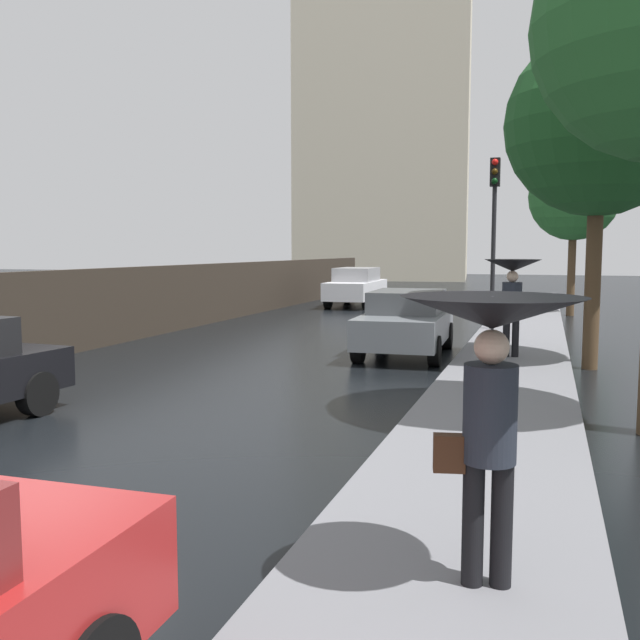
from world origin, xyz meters
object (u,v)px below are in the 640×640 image
object	(u,v)px
pedestrian_with_umbrella_near	(491,352)
traffic_light	(494,212)
car_grey_near_kerb	(406,321)
car_white_far_ahead	(356,286)
street_tree_mid	(599,124)
pedestrian_with_umbrella_far	(512,279)
street_tree_far	(574,197)

from	to	relation	value
pedestrian_with_umbrella_near	traffic_light	bearing A→B (deg)	82.61
car_grey_near_kerb	car_white_far_ahead	xyz separation A→B (m)	(-4.47, 12.42, 0.08)
car_grey_near_kerb	traffic_light	bearing A→B (deg)	69.74
street_tree_mid	pedestrian_with_umbrella_far	bearing A→B (deg)	172.56
car_grey_near_kerb	car_white_far_ahead	size ratio (longest dim) A/B	0.86
car_white_far_ahead	traffic_light	distance (m)	10.18
pedestrian_with_umbrella_near	street_tree_mid	xyz separation A→B (m)	(1.16, 9.82, 2.96)
pedestrian_with_umbrella_far	street_tree_far	size ratio (longest dim) A/B	0.35
car_grey_near_kerb	traffic_light	xyz separation A→B (m)	(1.48, 4.55, 2.58)
traffic_light	street_tree_mid	bearing A→B (deg)	-67.02
car_white_far_ahead	street_tree_mid	distance (m)	15.96
traffic_light	street_tree_far	size ratio (longest dim) A/B	0.81
street_tree_mid	pedestrian_with_umbrella_near	bearing A→B (deg)	-96.72
traffic_light	pedestrian_with_umbrella_near	bearing A→B (deg)	-85.89
street_tree_mid	street_tree_far	xyz separation A→B (m)	(-0.03, 11.47, -0.52)
pedestrian_with_umbrella_far	car_grey_near_kerb	bearing A→B (deg)	155.29
car_white_far_ahead	pedestrian_with_umbrella_far	world-z (taller)	pedestrian_with_umbrella_far
car_grey_near_kerb	car_white_far_ahead	distance (m)	13.20
car_grey_near_kerb	pedestrian_with_umbrella_near	size ratio (longest dim) A/B	2.13
pedestrian_with_umbrella_near	car_grey_near_kerb	bearing A→B (deg)	92.18
car_white_far_ahead	pedestrian_with_umbrella_near	world-z (taller)	pedestrian_with_umbrella_near
car_white_far_ahead	traffic_light	size ratio (longest dim) A/B	1.00
car_white_far_ahead	pedestrian_with_umbrella_near	bearing A→B (deg)	105.54
traffic_light	street_tree_far	bearing A→B (deg)	70.32
car_white_far_ahead	pedestrian_with_umbrella_near	size ratio (longest dim) A/B	2.47
pedestrian_with_umbrella_near	street_tree_mid	world-z (taller)	street_tree_mid
pedestrian_with_umbrella_near	street_tree_mid	distance (m)	10.32
traffic_light	car_grey_near_kerb	bearing A→B (deg)	-108.04
pedestrian_with_umbrella_near	pedestrian_with_umbrella_far	distance (m)	10.02
traffic_light	street_tree_mid	size ratio (longest dim) A/B	0.72
pedestrian_with_umbrella_far	pedestrian_with_umbrella_near	bearing A→B (deg)	-99.21
car_white_far_ahead	pedestrian_with_umbrella_far	size ratio (longest dim) A/B	2.36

